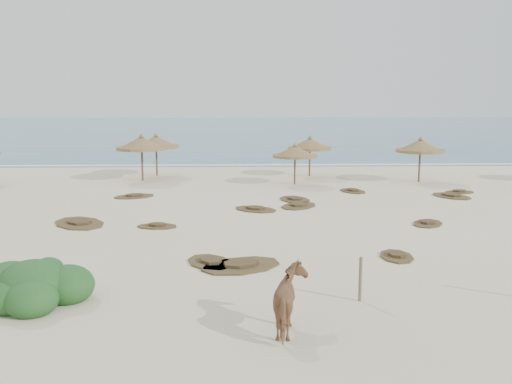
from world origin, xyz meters
TOP-DOWN VIEW (x-y plane):
  - ground at (0.00, 0.00)m, footprint 160.00×160.00m
  - ocean at (0.00, 75.00)m, footprint 200.00×100.00m
  - foam_line at (0.00, 26.00)m, footprint 70.00×0.60m
  - palapa_1 at (-7.20, 20.27)m, footprint 3.73×3.73m
  - palapa_2 at (-7.79, 17.91)m, footprint 3.84×3.84m
  - palapa_3 at (1.96, 16.04)m, footprint 3.56×3.56m
  - palapa_4 at (3.34, 19.75)m, footprint 3.39×3.39m
  - palapa_5 at (10.05, 16.87)m, footprint 3.65×3.65m
  - horse at (-0.29, -6.46)m, footprint 1.00×1.90m
  - fence_post_near at (1.76, -4.42)m, footprint 0.09×0.09m
  - bush at (-6.96, -4.33)m, footprint 3.06×2.69m
  - scrub_1 at (-8.41, 5.21)m, footprint 3.26×3.52m
  - scrub_2 at (-4.96, 4.52)m, footprint 1.83×1.31m
  - scrub_3 at (1.48, 8.83)m, footprint 2.57×2.76m
  - scrub_4 at (6.62, 4.72)m, footprint 1.98×2.20m
  - scrub_5 at (10.13, 11.38)m, footprint 2.49×2.88m
  - scrub_6 at (-7.24, 11.80)m, footprint 2.65×2.30m
  - scrub_7 at (5.05, 13.21)m, footprint 1.85×2.26m
  - scrub_9 at (-1.44, -1.21)m, footprint 3.27×2.86m
  - scrub_10 at (11.07, 12.67)m, footprint 1.93×1.45m
  - scrub_11 at (-2.45, -0.83)m, footprint 2.18×2.49m
  - scrub_12 at (3.90, -0.28)m, footprint 1.24×1.80m
  - scrub_13 at (-0.71, 8.04)m, footprint 2.65×2.47m
  - scrub_15 at (1.45, 10.58)m, footprint 2.08×2.62m

SIDE VIEW (x-z plane):
  - ground at x=0.00m, z-range 0.00..0.00m
  - ocean at x=0.00m, z-range 0.00..0.01m
  - foam_line at x=0.00m, z-range 0.00..0.01m
  - scrub_11 at x=-2.45m, z-range -0.03..0.13m
  - scrub_1 at x=-8.41m, z-range -0.03..0.13m
  - scrub_3 at x=1.48m, z-range -0.03..0.13m
  - scrub_4 at x=6.62m, z-range -0.03..0.13m
  - scrub_6 at x=-7.24m, z-range -0.03..0.13m
  - scrub_7 at x=5.05m, z-range -0.03..0.13m
  - scrub_9 at x=-1.44m, z-range -0.03..0.13m
  - scrub_12 at x=3.90m, z-range -0.03..0.13m
  - scrub_2 at x=-4.96m, z-range -0.03..0.13m
  - scrub_5 at x=10.13m, z-range -0.03..0.13m
  - scrub_10 at x=11.07m, z-range -0.03..0.13m
  - scrub_13 at x=-0.71m, z-range -0.03..0.13m
  - scrub_15 at x=1.45m, z-range -0.03..0.13m
  - bush at x=-6.96m, z-range -0.24..1.13m
  - fence_post_near at x=1.76m, z-range 0.00..1.22m
  - horse at x=-0.29m, z-range 0.00..1.54m
  - palapa_3 at x=1.96m, z-range 0.72..3.32m
  - palapa_4 at x=3.34m, z-range 0.77..3.57m
  - palapa_5 at x=10.05m, z-range 0.81..3.73m
  - palapa_1 at x=-7.20m, z-range 0.81..3.77m
  - palapa_2 at x=-7.79m, z-range 0.85..3.93m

